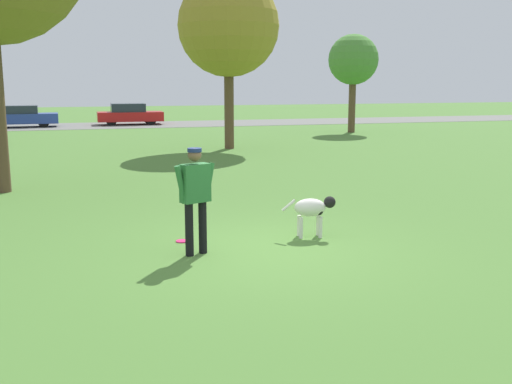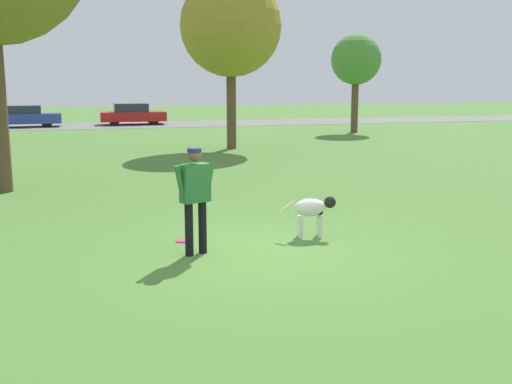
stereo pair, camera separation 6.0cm
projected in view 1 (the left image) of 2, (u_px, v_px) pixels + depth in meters
The scene contains 9 objects.
ground_plane at pixel (261, 250), 9.69m from camera, with size 120.00×120.00×0.00m, color #4C7A33.
far_road_strip at pixel (125, 125), 37.71m from camera, with size 120.00×6.00×0.01m.
person at pixel (195, 192), 9.27m from camera, with size 0.70×0.37×1.69m.
dog at pixel (313, 209), 10.43m from camera, with size 0.96×0.40×0.72m.
frisbee at pixel (182, 241), 10.19m from camera, with size 0.22×0.22×0.02m.
tree_far_right at pixel (353, 60), 31.69m from camera, with size 2.66×2.66×5.18m.
tree_mid_center at pixel (228, 26), 23.58m from camera, with size 4.02×4.02×6.88m.
parked_car_blue at pixel (21, 116), 35.84m from camera, with size 4.28×1.83×1.30m.
parked_car_red at pixel (130, 114), 38.06m from camera, with size 4.07×1.84×1.34m.
Camera 1 is at (-2.71, -8.96, 2.68)m, focal length 42.00 mm.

